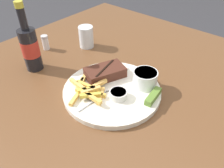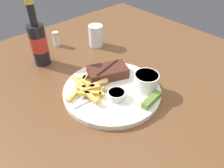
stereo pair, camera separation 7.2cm
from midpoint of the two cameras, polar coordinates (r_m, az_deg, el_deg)
name	(u,v)px [view 1 (the left image)]	position (r m, az deg, el deg)	size (l,w,h in m)	color
dining_table	(112,107)	(0.79, -2.62, -6.16)	(1.33, 1.26, 0.74)	brown
dinner_plate	(112,91)	(0.74, -2.79, -1.87)	(0.33, 0.33, 0.02)	silver
steak_portion	(105,72)	(0.78, -4.47, 2.95)	(0.16, 0.12, 0.04)	#472319
fries_pile	(88,90)	(0.72, -9.03, -1.58)	(0.16, 0.16, 0.02)	#EFB351
coleslaw_cup	(145,78)	(0.73, 5.89, 1.53)	(0.08, 0.08, 0.05)	white
dipping_sauce_cup	(118,94)	(0.69, -1.33, -2.76)	(0.06, 0.06, 0.02)	silver
pickle_spear	(153,96)	(0.69, 7.82, -3.32)	(0.09, 0.03, 0.02)	#567A2D
fork_utensil	(92,101)	(0.69, -8.12, -4.55)	(0.13, 0.02, 0.00)	#B7B7BC
beer_bottle	(30,47)	(0.88, -22.88, 8.77)	(0.06, 0.06, 0.26)	black
drinking_glass	(86,37)	(1.00, -8.86, 12.03)	(0.06, 0.06, 0.09)	silver
salt_shaker	(45,42)	(1.02, -18.99, 10.17)	(0.03, 0.03, 0.07)	white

